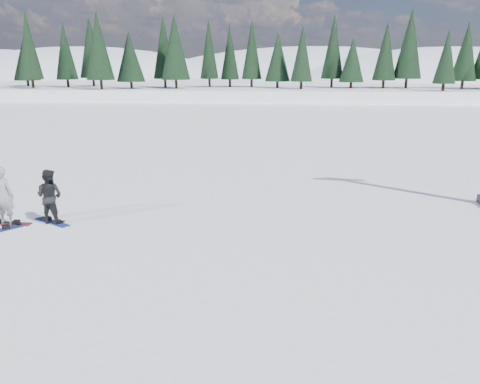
% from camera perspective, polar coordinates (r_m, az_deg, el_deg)
% --- Properties ---
extents(ground, '(420.00, 420.00, 0.00)m').
position_cam_1_polar(ground, '(14.52, -25.37, -5.81)').
color(ground, white).
rests_on(ground, ground).
extents(alpine_backdrop, '(412.50, 227.00, 53.20)m').
position_cam_1_polar(alpine_backdrop, '(202.54, -0.40, 10.09)').
color(alpine_backdrop, white).
rests_on(alpine_backdrop, ground).
extents(snowboarder_woman, '(0.73, 0.53, 2.02)m').
position_cam_1_polar(snowboarder_woman, '(16.21, -26.87, -0.37)').
color(snowboarder_woman, gray).
rests_on(snowboarder_woman, ground).
extents(snowboarder_man, '(0.92, 0.76, 1.74)m').
position_cam_1_polar(snowboarder_man, '(15.80, -22.20, -0.49)').
color(snowboarder_man, black).
rests_on(snowboarder_man, ground).
extents(snowboard_woman, '(1.50, 0.28, 0.03)m').
position_cam_1_polar(snowboard_woman, '(16.46, -26.47, -3.48)').
color(snowboard_woman, maroon).
rests_on(snowboard_woman, ground).
extents(snowboard_man, '(1.43, 1.01, 0.03)m').
position_cam_1_polar(snowboard_man, '(16.04, -21.89, -3.42)').
color(snowboard_man, '#1C439D').
rests_on(snowboard_man, ground).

